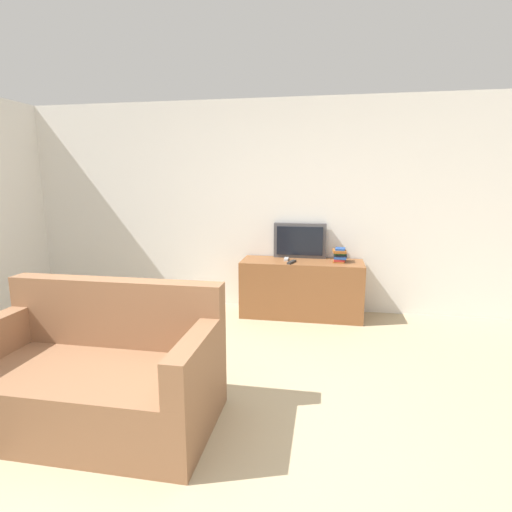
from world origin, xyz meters
TOP-DOWN VIEW (x-y plane):
  - ground_plane at (0.00, 0.00)m, footprint 14.00×14.00m
  - wall_back at (0.00, 3.03)m, footprint 9.00×0.06m
  - tv_stand at (0.60, 2.73)m, footprint 1.45×0.51m
  - television at (0.56, 2.94)m, footprint 0.64×0.09m
  - couch at (-0.63, 0.32)m, footprint 1.62×0.87m
  - book_stack at (1.04, 2.75)m, footprint 0.18×0.22m
  - remote_on_stand at (0.41, 2.75)m, footprint 0.05×0.15m
  - remote_secondary at (0.49, 2.58)m, footprint 0.10×0.19m

SIDE VIEW (x-z plane):
  - ground_plane at x=0.00m, z-range 0.00..0.00m
  - couch at x=-0.63m, z-range -0.16..0.77m
  - tv_stand at x=0.60m, z-range 0.00..0.68m
  - remote_on_stand at x=0.41m, z-range 0.68..0.70m
  - remote_secondary at x=0.49m, z-range 0.68..0.70m
  - book_stack at x=1.04m, z-range 0.68..0.84m
  - television at x=0.56m, z-range 0.68..1.11m
  - wall_back at x=0.00m, z-range 0.00..2.60m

